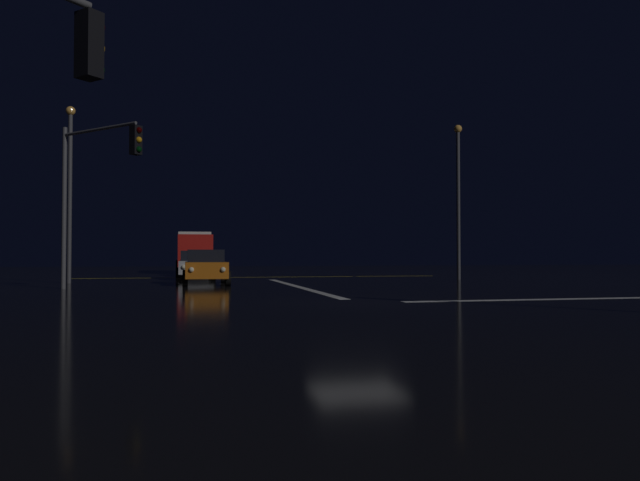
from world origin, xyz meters
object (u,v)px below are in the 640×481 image
(traffic_signal_nw, at_px, (93,174))
(sedan_gray, at_px, (197,263))
(streetlamp_left_near, at_px, (70,180))
(box_truck, at_px, (195,250))
(sedan_silver, at_px, (196,265))
(streetlamp_right_near, at_px, (458,190))
(sedan_orange, at_px, (205,267))

(traffic_signal_nw, bearing_deg, sedan_gray, 74.69)
(sedan_gray, bearing_deg, streetlamp_left_near, -124.46)
(box_truck, distance_m, streetlamp_left_near, 17.77)
(sedan_silver, height_order, streetlamp_left_near, streetlamp_left_near)
(sedan_gray, relative_size, box_truck, 0.52)
(sedan_gray, xyz_separation_m, streetlamp_right_near, (13.82, -8.96, 4.12))
(box_truck, xyz_separation_m, streetlamp_right_near, (13.87, -16.39, 3.22))
(sedan_orange, distance_m, box_truck, 19.15)
(sedan_gray, relative_size, streetlamp_right_near, 0.51)
(sedan_orange, bearing_deg, sedan_gray, 90.60)
(sedan_silver, relative_size, box_truck, 0.52)
(streetlamp_left_near, bearing_deg, sedan_orange, -23.63)
(traffic_signal_nw, bearing_deg, sedan_silver, 67.96)
(box_truck, distance_m, traffic_signal_nw, 23.35)
(sedan_gray, bearing_deg, sedan_silver, -92.15)
(traffic_signal_nw, bearing_deg, streetlamp_right_near, 19.63)
(box_truck, bearing_deg, sedan_orange, -89.50)
(sedan_silver, distance_m, sedan_gray, 5.50)
(sedan_silver, distance_m, box_truck, 12.95)
(sedan_silver, height_order, traffic_signal_nw, traffic_signal_nw)
(sedan_orange, relative_size, sedan_silver, 1.00)
(sedan_orange, xyz_separation_m, sedan_silver, (-0.33, 6.21, 0.00))
(sedan_orange, distance_m, streetlamp_left_near, 7.98)
(traffic_signal_nw, xyz_separation_m, streetlamp_left_near, (-1.93, 6.43, 0.50))
(box_truck, height_order, streetlamp_left_near, streetlamp_left_near)
(streetlamp_right_near, bearing_deg, traffic_signal_nw, -160.37)
(sedan_orange, height_order, streetlamp_left_near, streetlamp_left_near)
(streetlamp_left_near, bearing_deg, sedan_silver, 30.27)
(traffic_signal_nw, height_order, streetlamp_left_near, streetlamp_left_near)
(sedan_silver, xyz_separation_m, sedan_gray, (0.21, 5.49, 0.00))
(sedan_silver, bearing_deg, streetlamp_left_near, -149.73)
(sedan_orange, bearing_deg, streetlamp_right_near, 11.32)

